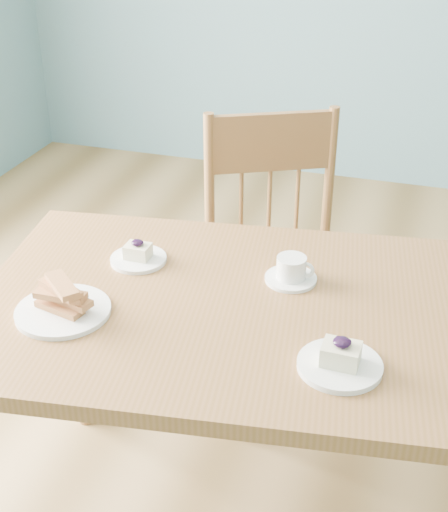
% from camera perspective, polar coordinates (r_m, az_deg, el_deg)
% --- Properties ---
extents(dining_table, '(1.49, 0.98, 0.75)m').
position_cam_1_polar(dining_table, '(1.69, 3.91, -6.16)').
color(dining_table, brown).
rests_on(dining_table, ground).
extents(dining_chair, '(0.58, 0.57, 0.97)m').
position_cam_1_polar(dining_chair, '(2.31, 4.27, -0.74)').
color(dining_chair, brown).
rests_on(dining_chair, ground).
extents(cheesecake_plate_near, '(0.17, 0.17, 0.07)m').
position_cam_1_polar(cheesecake_plate_near, '(1.47, 9.28, -8.26)').
color(cheesecake_plate_near, white).
rests_on(cheesecake_plate_near, dining_table).
extents(cheesecake_plate_far, '(0.14, 0.14, 0.06)m').
position_cam_1_polar(cheesecake_plate_far, '(1.82, -6.88, 0.02)').
color(cheesecake_plate_far, white).
rests_on(cheesecake_plate_far, dining_table).
extents(coffee_cup, '(0.13, 0.13, 0.06)m').
position_cam_1_polar(coffee_cup, '(1.73, 5.43, -1.19)').
color(coffee_cup, white).
rests_on(coffee_cup, dining_table).
extents(biscotti_plate, '(0.22, 0.22, 0.09)m').
position_cam_1_polar(biscotti_plate, '(1.64, -12.83, -3.72)').
color(biscotti_plate, white).
rests_on(biscotti_plate, dining_table).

